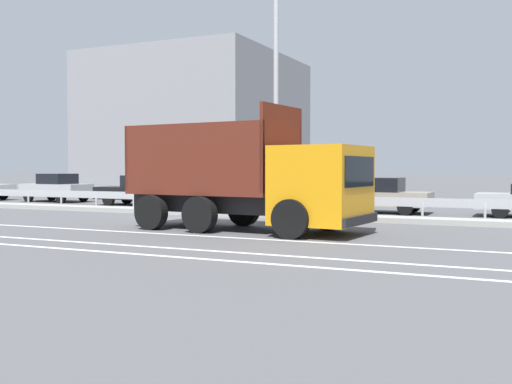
# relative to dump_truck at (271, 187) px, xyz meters

# --- Properties ---
(ground_plane) EXTENTS (320.00, 320.00, 0.00)m
(ground_plane) POSITION_rel_dump_truck_xyz_m (-3.96, 2.85, -1.29)
(ground_plane) COLOR #4C4C4F
(lane_strip_0) EXTENTS (60.69, 0.16, 0.01)m
(lane_strip_0) POSITION_rel_dump_truck_xyz_m (-0.93, -1.72, -1.28)
(lane_strip_0) COLOR silver
(lane_strip_0) RESTS_ON ground_plane
(lane_strip_1) EXTENTS (60.69, 0.16, 0.01)m
(lane_strip_1) POSITION_rel_dump_truck_xyz_m (-0.93, -4.15, -1.28)
(lane_strip_1) COLOR silver
(lane_strip_1) RESTS_ON ground_plane
(lane_strip_2) EXTENTS (60.69, 0.16, 0.01)m
(lane_strip_2) POSITION_rel_dump_truck_xyz_m (-0.93, -5.25, -1.28)
(lane_strip_2) COLOR silver
(lane_strip_2) RESTS_ON ground_plane
(median_island) EXTENTS (33.38, 1.10, 0.18)m
(median_island) POSITION_rel_dump_truck_xyz_m (-3.96, 4.64, -1.20)
(median_island) COLOR gray
(median_island) RESTS_ON ground_plane
(median_guardrail) EXTENTS (60.69, 0.09, 0.78)m
(median_guardrail) POSITION_rel_dump_truck_xyz_m (-3.96, 5.87, -0.72)
(median_guardrail) COLOR #9EA0A5
(median_guardrail) RESTS_ON ground_plane
(dump_truck) EXTENTS (7.44, 3.24, 3.61)m
(dump_truck) POSITION_rel_dump_truck_xyz_m (0.00, 0.00, 0.00)
(dump_truck) COLOR orange
(dump_truck) RESTS_ON ground_plane
(median_road_sign) EXTENTS (0.67, 0.16, 2.33)m
(median_road_sign) POSITION_rel_dump_truck_xyz_m (-3.43, 4.64, -0.09)
(median_road_sign) COLOR white
(median_road_sign) RESTS_ON ground_plane
(street_lamp_1) EXTENTS (0.70, 2.62, 10.68)m
(street_lamp_1) POSITION_rel_dump_truck_xyz_m (-1.86, 4.57, 4.60)
(street_lamp_1) COLOR #ADADB2
(street_lamp_1) RESTS_ON ground_plane
(parked_car_2) EXTENTS (4.00, 2.00, 1.53)m
(parked_car_2) POSITION_rel_dump_truck_xyz_m (-16.64, 9.11, -0.53)
(parked_car_2) COLOR #A3A3A8
(parked_car_2) RESTS_ON ground_plane
(parked_car_3) EXTENTS (4.81, 2.03, 1.48)m
(parked_car_3) POSITION_rel_dump_truck_xyz_m (-10.50, 8.53, -0.55)
(parked_car_3) COLOR black
(parked_car_3) RESTS_ON ground_plane
(parked_car_4) EXTENTS (4.91, 1.91, 1.48)m
(parked_car_4) POSITION_rel_dump_truck_xyz_m (-4.45, 8.80, -0.55)
(parked_car_4) COLOR #B27A14
(parked_car_4) RESTS_ON ground_plane
(parked_car_5) EXTENTS (4.44, 1.90, 1.45)m
(parked_car_5) POSITION_rel_dump_truck_xyz_m (1.01, 8.53, -0.57)
(parked_car_5) COLOR gray
(parked_car_5) RESTS_ON ground_plane
(background_building_0) EXTENTS (14.22, 14.51, 10.68)m
(background_building_0) POSITION_rel_dump_truck_xyz_m (-18.09, 26.70, 4.05)
(background_building_0) COLOR gray
(background_building_0) RESTS_ON ground_plane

